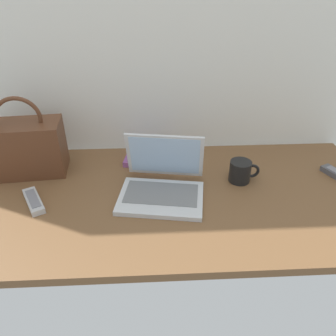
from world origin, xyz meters
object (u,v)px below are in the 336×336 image
(laptop, at_px, (162,183))
(coffee_mug, at_px, (241,171))
(remote_control_near, at_px, (34,201))
(book_stack, at_px, (149,157))
(handbag, at_px, (25,147))

(laptop, bearing_deg, coffee_mug, 12.10)
(remote_control_near, distance_m, book_stack, 0.51)
(remote_control_near, height_order, book_stack, book_stack)
(handbag, distance_m, book_stack, 0.51)
(book_stack, bearing_deg, remote_control_near, -145.92)
(remote_control_near, xyz_separation_m, book_stack, (0.42, 0.29, 0.01))
(laptop, height_order, remote_control_near, laptop)
(laptop, xyz_separation_m, coffee_mug, (0.32, 0.07, -0.00))
(remote_control_near, bearing_deg, laptop, 5.15)
(coffee_mug, bearing_deg, laptop, -167.90)
(laptop, bearing_deg, book_stack, 101.24)
(laptop, relative_size, handbag, 1.04)
(coffee_mug, bearing_deg, handbag, 172.43)
(laptop, xyz_separation_m, remote_control_near, (-0.47, -0.04, -0.03))
(coffee_mug, height_order, remote_control_near, coffee_mug)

